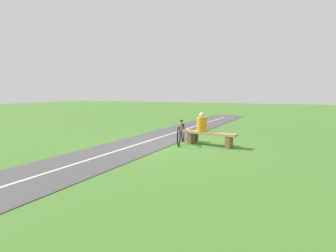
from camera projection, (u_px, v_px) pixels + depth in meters
name	position (u px, v px, depth m)	size (l,w,h in m)	color
ground_plane	(168.00, 143.00, 10.70)	(80.00, 80.00, 0.00)	#477A2D
paved_path	(72.00, 165.00, 7.49)	(2.39, 36.00, 0.02)	#4C494C
path_centre_line	(72.00, 165.00, 7.49)	(0.10, 32.00, 0.00)	silver
bench	(209.00, 136.00, 10.21)	(2.06, 0.71, 0.50)	#A88456
person_seated	(202.00, 124.00, 10.34)	(0.43, 0.43, 0.70)	orange
bicycle	(181.00, 134.00, 10.65)	(0.48, 1.76, 0.88)	black
backpack	(194.00, 136.00, 11.02)	(0.28, 0.30, 0.46)	#1E4C2D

